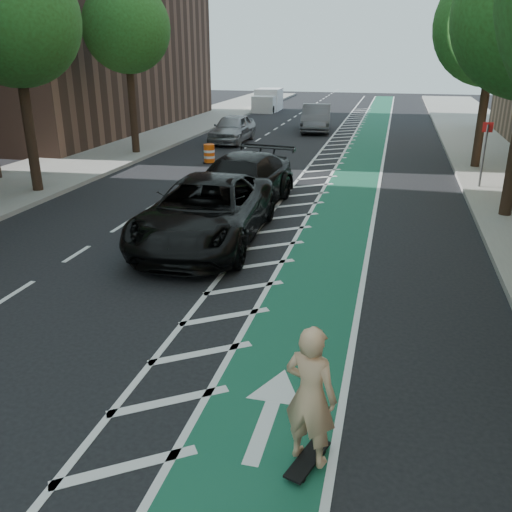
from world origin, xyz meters
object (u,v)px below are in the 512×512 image
(suv_far, at_px, (239,183))
(barrel_a, at_px, (194,188))
(skateboarder, at_px, (310,396))
(suv_near, at_px, (206,211))

(suv_far, distance_m, barrel_a, 2.10)
(skateboarder, height_order, suv_near, skateboarder)
(suv_near, bearing_deg, suv_far, 88.15)
(barrel_a, bearing_deg, suv_far, -23.56)
(suv_near, height_order, barrel_a, suv_near)
(suv_near, relative_size, suv_far, 1.06)
(suv_near, distance_m, suv_far, 3.37)
(skateboarder, distance_m, barrel_a, 13.31)
(skateboarder, relative_size, barrel_a, 2.28)
(suv_near, bearing_deg, barrel_a, 112.10)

